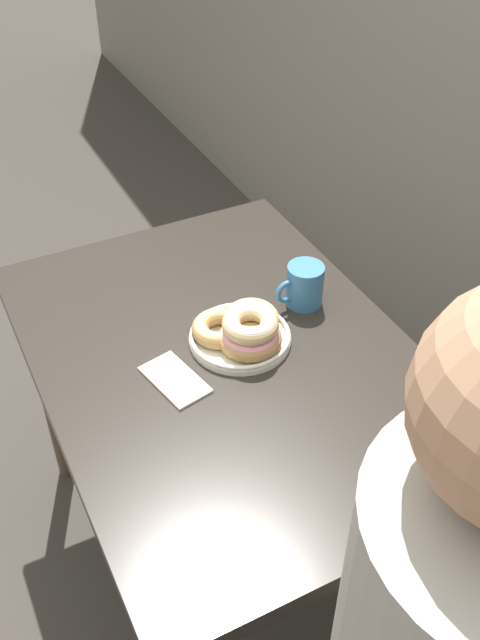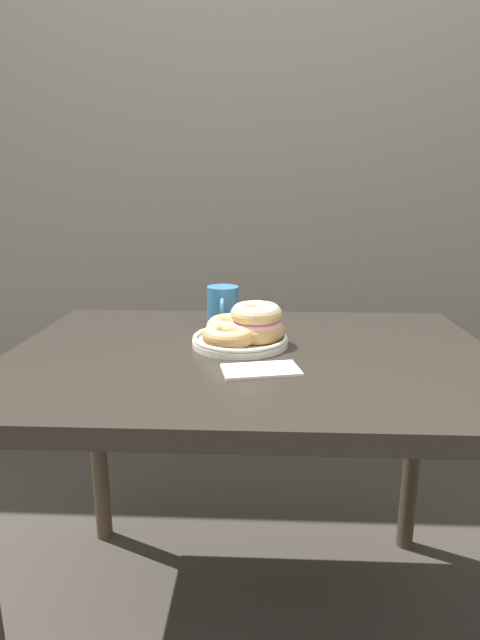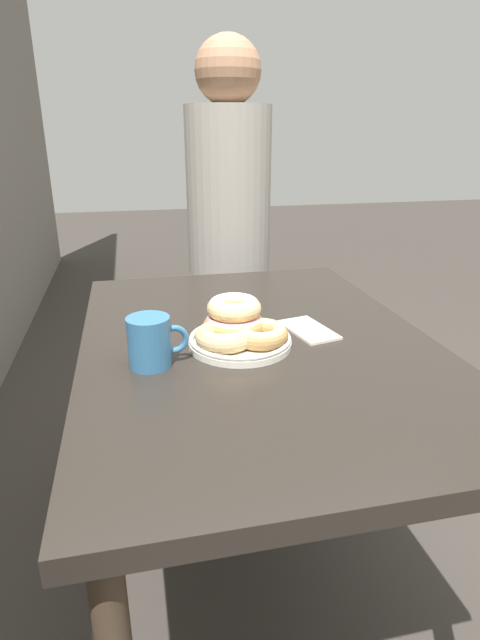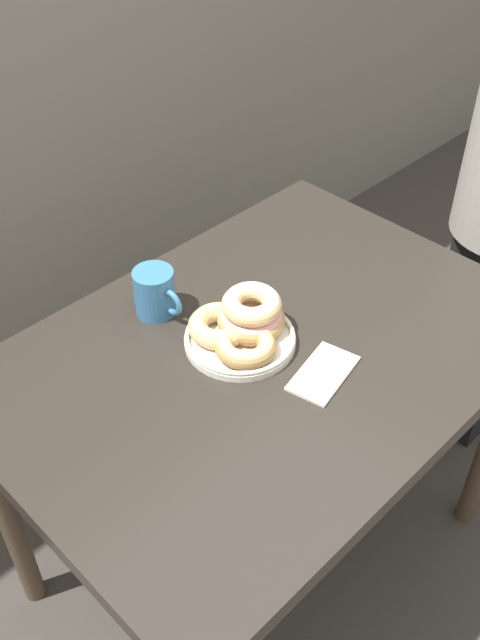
# 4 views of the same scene
# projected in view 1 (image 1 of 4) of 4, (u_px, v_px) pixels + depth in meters

# --- Properties ---
(ground_plane) EXTENTS (14.00, 14.00, 0.00)m
(ground_plane) POSITION_uv_depth(u_px,v_px,m) (178.00, 575.00, 1.94)
(ground_plane) COLOR #38332D
(dining_table) EXTENTS (1.09, 0.77, 0.75)m
(dining_table) POSITION_uv_depth(u_px,v_px,m) (227.00, 384.00, 1.57)
(dining_table) COLOR #28231E
(dining_table) RESTS_ON ground_plane
(donut_plate) EXTENTS (0.22, 0.24, 0.10)m
(donut_plate) POSITION_uv_depth(u_px,v_px,m) (243.00, 329.00, 1.52)
(donut_plate) COLOR silver
(donut_plate) RESTS_ON dining_table
(coffee_mug) EXTENTS (0.08, 0.12, 0.10)m
(coffee_mug) POSITION_uv_depth(u_px,v_px,m) (304.00, 285.00, 1.62)
(coffee_mug) COLOR teal
(coffee_mug) RESTS_ON dining_table
(napkin) EXTENTS (0.17, 0.11, 0.01)m
(napkin) POSITION_uv_depth(u_px,v_px,m) (175.00, 380.00, 1.46)
(napkin) COLOR beige
(napkin) RESTS_ON dining_table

